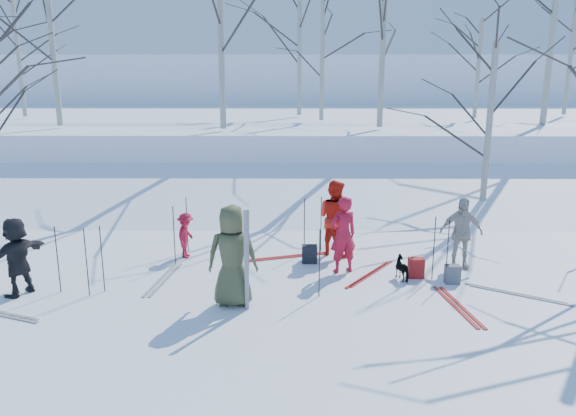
{
  "coord_description": "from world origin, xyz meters",
  "views": [
    {
      "loc": [
        0.1,
        -10.37,
        4.28
      ],
      "look_at": [
        0.0,
        1.5,
        1.3
      ],
      "focal_mm": 35.0,
      "sensor_mm": 36.0,
      "label": 1
    }
  ],
  "objects_px": {
    "skier_grey_west": "(17,256)",
    "dog": "(404,268)",
    "backpack_red": "(416,268)",
    "skier_redor_behind": "(335,218)",
    "skier_red_seated": "(186,235)",
    "skier_olive_center": "(232,256)",
    "skier_cream_east": "(461,233)",
    "backpack_grey": "(452,274)",
    "skier_red_north": "(343,235)",
    "backpack_dark": "(310,254)"
  },
  "relations": [
    {
      "from": "skier_redor_behind",
      "to": "backpack_grey",
      "type": "height_order",
      "value": "skier_redor_behind"
    },
    {
      "from": "skier_redor_behind",
      "to": "skier_cream_east",
      "type": "xyz_separation_m",
      "value": [
        2.68,
        -0.88,
        -0.1
      ]
    },
    {
      "from": "skier_olive_center",
      "to": "backpack_red",
      "type": "xyz_separation_m",
      "value": [
        3.68,
        1.41,
        -0.74
      ]
    },
    {
      "from": "skier_cream_east",
      "to": "backpack_grey",
      "type": "distance_m",
      "value": 1.18
    },
    {
      "from": "skier_redor_behind",
      "to": "skier_red_seated",
      "type": "distance_m",
      "value": 3.46
    },
    {
      "from": "skier_red_north",
      "to": "backpack_dark",
      "type": "bearing_deg",
      "value": -61.2
    },
    {
      "from": "dog",
      "to": "backpack_dark",
      "type": "height_order",
      "value": "dog"
    },
    {
      "from": "skier_red_seated",
      "to": "backpack_dark",
      "type": "bearing_deg",
      "value": -88.19
    },
    {
      "from": "skier_red_seated",
      "to": "skier_olive_center",
      "type": "bearing_deg",
      "value": -143.95
    },
    {
      "from": "skier_grey_west",
      "to": "dog",
      "type": "relative_size",
      "value": 2.7
    },
    {
      "from": "skier_cream_east",
      "to": "skier_red_north",
      "type": "bearing_deg",
      "value": -170.79
    },
    {
      "from": "skier_cream_east",
      "to": "backpack_dark",
      "type": "relative_size",
      "value": 3.97
    },
    {
      "from": "skier_grey_west",
      "to": "dog",
      "type": "height_order",
      "value": "skier_grey_west"
    },
    {
      "from": "skier_cream_east",
      "to": "skier_olive_center",
      "type": "bearing_deg",
      "value": -154.33
    },
    {
      "from": "skier_grey_west",
      "to": "backpack_grey",
      "type": "distance_m",
      "value": 8.59
    },
    {
      "from": "skier_red_north",
      "to": "backpack_dark",
      "type": "height_order",
      "value": "skier_red_north"
    },
    {
      "from": "skier_grey_west",
      "to": "dog",
      "type": "xyz_separation_m",
      "value": [
        7.58,
        0.84,
        -0.53
      ]
    },
    {
      "from": "skier_olive_center",
      "to": "skier_red_seated",
      "type": "height_order",
      "value": "skier_olive_center"
    },
    {
      "from": "skier_grey_west",
      "to": "backpack_red",
      "type": "distance_m",
      "value": 7.94
    },
    {
      "from": "backpack_grey",
      "to": "skier_red_seated",
      "type": "bearing_deg",
      "value": 164.59
    },
    {
      "from": "dog",
      "to": "skier_red_seated",
      "type": "bearing_deg",
      "value": -36.18
    },
    {
      "from": "skier_redor_behind",
      "to": "skier_grey_west",
      "type": "bearing_deg",
      "value": 63.89
    },
    {
      "from": "backpack_red",
      "to": "backpack_dark",
      "type": "bearing_deg",
      "value": 157.77
    },
    {
      "from": "backpack_red",
      "to": "skier_red_seated",
      "type": "bearing_deg",
      "value": 165.99
    },
    {
      "from": "skier_redor_behind",
      "to": "backpack_dark",
      "type": "height_order",
      "value": "skier_redor_behind"
    },
    {
      "from": "backpack_dark",
      "to": "backpack_red",
      "type": "bearing_deg",
      "value": -22.23
    },
    {
      "from": "skier_red_north",
      "to": "skier_grey_west",
      "type": "xyz_separation_m",
      "value": [
        -6.35,
        -1.27,
        -0.07
      ]
    },
    {
      "from": "skier_red_north",
      "to": "backpack_dark",
      "type": "relative_size",
      "value": 4.17
    },
    {
      "from": "skier_olive_center",
      "to": "skier_redor_behind",
      "type": "xyz_separation_m",
      "value": [
        2.07,
        2.91,
        -0.06
      ]
    },
    {
      "from": "skier_red_north",
      "to": "dog",
      "type": "relative_size",
      "value": 2.93
    },
    {
      "from": "skier_redor_behind",
      "to": "skier_grey_west",
      "type": "relative_size",
      "value": 1.16
    },
    {
      "from": "backpack_red",
      "to": "skier_redor_behind",
      "type": "bearing_deg",
      "value": 137.1
    },
    {
      "from": "backpack_grey",
      "to": "backpack_dark",
      "type": "height_order",
      "value": "backpack_dark"
    },
    {
      "from": "skier_red_north",
      "to": "skier_olive_center",
      "type": "bearing_deg",
      "value": 17.63
    },
    {
      "from": "skier_red_north",
      "to": "skier_cream_east",
      "type": "distance_m",
      "value": 2.61
    },
    {
      "from": "skier_red_north",
      "to": "backpack_grey",
      "type": "xyz_separation_m",
      "value": [
        2.19,
        -0.63,
        -0.64
      ]
    },
    {
      "from": "skier_cream_east",
      "to": "backpack_red",
      "type": "height_order",
      "value": "skier_cream_east"
    },
    {
      "from": "skier_red_north",
      "to": "skier_grey_west",
      "type": "relative_size",
      "value": 1.09
    },
    {
      "from": "skier_redor_behind",
      "to": "backpack_dark",
      "type": "xyz_separation_m",
      "value": [
        -0.59,
        -0.6,
        -0.69
      ]
    },
    {
      "from": "skier_red_north",
      "to": "skier_cream_east",
      "type": "bearing_deg",
      "value": 165.73
    },
    {
      "from": "skier_red_seated",
      "to": "dog",
      "type": "bearing_deg",
      "value": -97.13
    },
    {
      "from": "skier_cream_east",
      "to": "backpack_grey",
      "type": "xyz_separation_m",
      "value": [
        -0.4,
        -0.93,
        -0.6
      ]
    },
    {
      "from": "skier_red_north",
      "to": "skier_redor_behind",
      "type": "height_order",
      "value": "skier_redor_behind"
    },
    {
      "from": "skier_red_seated",
      "to": "backpack_red",
      "type": "height_order",
      "value": "skier_red_seated"
    },
    {
      "from": "skier_olive_center",
      "to": "backpack_grey",
      "type": "distance_m",
      "value": 4.56
    },
    {
      "from": "skier_grey_west",
      "to": "backpack_grey",
      "type": "xyz_separation_m",
      "value": [
        8.54,
        0.64,
        -0.58
      ]
    },
    {
      "from": "skier_red_seated",
      "to": "skier_cream_east",
      "type": "bearing_deg",
      "value": -86.99
    },
    {
      "from": "skier_redor_behind",
      "to": "backpack_dark",
      "type": "relative_size",
      "value": 4.45
    },
    {
      "from": "backpack_red",
      "to": "backpack_dark",
      "type": "xyz_separation_m",
      "value": [
        -2.2,
        0.9,
        -0.01
      ]
    },
    {
      "from": "backpack_red",
      "to": "skier_cream_east",
      "type": "bearing_deg",
      "value": 29.88
    }
  ]
}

